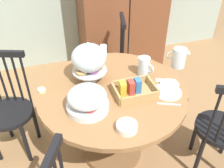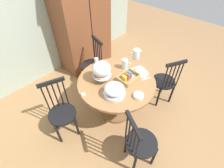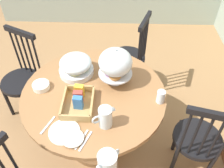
{
  "view_description": "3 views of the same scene",
  "coord_description": "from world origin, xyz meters",
  "px_view_note": "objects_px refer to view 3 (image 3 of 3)",
  "views": [
    {
      "loc": [
        -0.49,
        -1.46,
        1.91
      ],
      "look_at": [
        -0.03,
        -0.01,
        0.79
      ],
      "focal_mm": 39.27,
      "sensor_mm": 36.0,
      "label": 1
    },
    {
      "loc": [
        -1.38,
        -1.2,
        2.41
      ],
      "look_at": [
        -0.13,
        -0.01,
        0.74
      ],
      "focal_mm": 26.18,
      "sensor_mm": 36.0,
      "label": 2
    },
    {
      "loc": [
        1.33,
        0.19,
        2.16
      ],
      "look_at": [
        -0.03,
        0.14,
        0.84
      ],
      "focal_mm": 38.86,
      "sensor_mm": 36.0,
      "label": 3
    }
  ],
  "objects_px": {
    "dining_table": "(95,109)",
    "milk_pitcher": "(105,118)",
    "cereal_bowl": "(41,86)",
    "cereal_basket": "(78,101)",
    "windsor_chair_by_cabinet": "(23,80)",
    "pastry_stand_with_dome": "(115,64)",
    "drinking_glass": "(161,97)",
    "windsor_chair_far_side": "(197,141)",
    "orange_juice_pitcher": "(107,164)",
    "butter_dish": "(113,52)",
    "china_plate_small": "(73,138)",
    "china_plate_large": "(64,132)",
    "fruit_platter_covered": "(76,66)",
    "windsor_chair_near_window": "(130,58)"
  },
  "relations": [
    {
      "from": "pastry_stand_with_dome",
      "to": "butter_dish",
      "type": "xyz_separation_m",
      "value": [
        -0.39,
        -0.04,
        -0.19
      ]
    },
    {
      "from": "windsor_chair_near_window",
      "to": "windsor_chair_far_side",
      "type": "distance_m",
      "value": 1.2
    },
    {
      "from": "butter_dish",
      "to": "china_plate_small",
      "type": "bearing_deg",
      "value": -13.59
    },
    {
      "from": "milk_pitcher",
      "to": "windsor_chair_by_cabinet",
      "type": "bearing_deg",
      "value": -129.3
    },
    {
      "from": "windsor_chair_far_side",
      "to": "fruit_platter_covered",
      "type": "bearing_deg",
      "value": -114.83
    },
    {
      "from": "cereal_bowl",
      "to": "windsor_chair_by_cabinet",
      "type": "bearing_deg",
      "value": -137.7
    },
    {
      "from": "dining_table",
      "to": "china_plate_large",
      "type": "distance_m",
      "value": 0.48
    },
    {
      "from": "windsor_chair_by_cabinet",
      "to": "pastry_stand_with_dome",
      "type": "relative_size",
      "value": 2.83
    },
    {
      "from": "orange_juice_pitcher",
      "to": "dining_table",
      "type": "bearing_deg",
      "value": -167.5
    },
    {
      "from": "milk_pitcher",
      "to": "cereal_bowl",
      "type": "height_order",
      "value": "milk_pitcher"
    },
    {
      "from": "fruit_platter_covered",
      "to": "windsor_chair_far_side",
      "type": "bearing_deg",
      "value": 65.17
    },
    {
      "from": "windsor_chair_near_window",
      "to": "windsor_chair_far_side",
      "type": "height_order",
      "value": "same"
    },
    {
      "from": "pastry_stand_with_dome",
      "to": "butter_dish",
      "type": "bearing_deg",
      "value": -174.91
    },
    {
      "from": "cereal_bowl",
      "to": "milk_pitcher",
      "type": "bearing_deg",
      "value": 57.35
    },
    {
      "from": "orange_juice_pitcher",
      "to": "cereal_basket",
      "type": "relative_size",
      "value": 0.56
    },
    {
      "from": "dining_table",
      "to": "cereal_bowl",
      "type": "height_order",
      "value": "cereal_bowl"
    },
    {
      "from": "pastry_stand_with_dome",
      "to": "windsor_chair_by_cabinet",
      "type": "bearing_deg",
      "value": -106.48
    },
    {
      "from": "dining_table",
      "to": "windsor_chair_near_window",
      "type": "height_order",
      "value": "windsor_chair_near_window"
    },
    {
      "from": "cereal_bowl",
      "to": "dining_table",
      "type": "bearing_deg",
      "value": 85.21
    },
    {
      "from": "drinking_glass",
      "to": "dining_table",
      "type": "bearing_deg",
      "value": -98.67
    },
    {
      "from": "milk_pitcher",
      "to": "china_plate_large",
      "type": "height_order",
      "value": "milk_pitcher"
    },
    {
      "from": "dining_table",
      "to": "windsor_chair_by_cabinet",
      "type": "xyz_separation_m",
      "value": [
        -0.42,
        -0.78,
        -0.07
      ]
    },
    {
      "from": "milk_pitcher",
      "to": "china_plate_small",
      "type": "relative_size",
      "value": 1.13
    },
    {
      "from": "dining_table",
      "to": "china_plate_small",
      "type": "height_order",
      "value": "china_plate_small"
    },
    {
      "from": "dining_table",
      "to": "milk_pitcher",
      "type": "height_order",
      "value": "milk_pitcher"
    },
    {
      "from": "windsor_chair_far_side",
      "to": "pastry_stand_with_dome",
      "type": "height_order",
      "value": "pastry_stand_with_dome"
    },
    {
      "from": "milk_pitcher",
      "to": "cereal_basket",
      "type": "relative_size",
      "value": 0.54
    },
    {
      "from": "fruit_platter_covered",
      "to": "butter_dish",
      "type": "bearing_deg",
      "value": 134.14
    },
    {
      "from": "pastry_stand_with_dome",
      "to": "china_plate_large",
      "type": "xyz_separation_m",
      "value": [
        0.53,
        -0.34,
        -0.19
      ]
    },
    {
      "from": "cereal_bowl",
      "to": "windsor_chair_far_side",
      "type": "bearing_deg",
      "value": 77.79
    },
    {
      "from": "china_plate_small",
      "to": "drinking_glass",
      "type": "distance_m",
      "value": 0.73
    },
    {
      "from": "drinking_glass",
      "to": "windsor_chair_far_side",
      "type": "bearing_deg",
      "value": 63.6
    },
    {
      "from": "cereal_basket",
      "to": "china_plate_small",
      "type": "xyz_separation_m",
      "value": [
        0.31,
        0.0,
        -0.02
      ]
    },
    {
      "from": "drinking_glass",
      "to": "orange_juice_pitcher",
      "type": "bearing_deg",
      "value": -33.25
    },
    {
      "from": "windsor_chair_near_window",
      "to": "milk_pitcher",
      "type": "bearing_deg",
      "value": -10.23
    },
    {
      "from": "dining_table",
      "to": "china_plate_small",
      "type": "xyz_separation_m",
      "value": [
        0.45,
        -0.1,
        0.23
      ]
    },
    {
      "from": "windsor_chair_by_cabinet",
      "to": "cereal_bowl",
      "type": "distance_m",
      "value": 0.6
    },
    {
      "from": "windsor_chair_near_window",
      "to": "china_plate_large",
      "type": "bearing_deg",
      "value": -21.82
    },
    {
      "from": "milk_pitcher",
      "to": "china_plate_large",
      "type": "xyz_separation_m",
      "value": [
        0.08,
        -0.28,
        -0.07
      ]
    },
    {
      "from": "windsor_chair_far_side",
      "to": "pastry_stand_with_dome",
      "type": "relative_size",
      "value": 2.83
    },
    {
      "from": "milk_pitcher",
      "to": "china_plate_large",
      "type": "distance_m",
      "value": 0.3
    },
    {
      "from": "pastry_stand_with_dome",
      "to": "china_plate_large",
      "type": "distance_m",
      "value": 0.66
    },
    {
      "from": "pastry_stand_with_dome",
      "to": "milk_pitcher",
      "type": "bearing_deg",
      "value": -7.45
    },
    {
      "from": "windsor_chair_by_cabinet",
      "to": "pastry_stand_with_dome",
      "type": "xyz_separation_m",
      "value": [
        0.28,
        0.96,
        0.48
      ]
    },
    {
      "from": "windsor_chair_far_side",
      "to": "cereal_basket",
      "type": "bearing_deg",
      "value": -96.35
    },
    {
      "from": "dining_table",
      "to": "drinking_glass",
      "type": "xyz_separation_m",
      "value": [
        0.08,
        0.53,
        0.27
      ]
    },
    {
      "from": "fruit_platter_covered",
      "to": "china_plate_large",
      "type": "bearing_deg",
      "value": 0.02
    },
    {
      "from": "windsor_chair_near_window",
      "to": "orange_juice_pitcher",
      "type": "bearing_deg",
      "value": -6.63
    },
    {
      "from": "orange_juice_pitcher",
      "to": "china_plate_large",
      "type": "xyz_separation_m",
      "value": [
        -0.27,
        -0.32,
        -0.07
      ]
    },
    {
      "from": "pastry_stand_with_dome",
      "to": "china_plate_large",
      "type": "relative_size",
      "value": 1.56
    }
  ]
}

